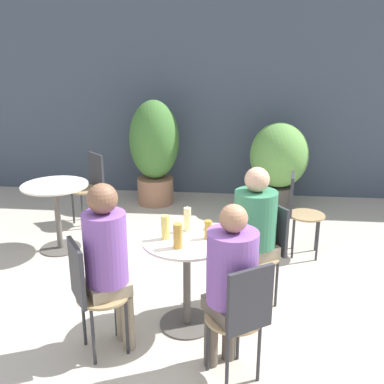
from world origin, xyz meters
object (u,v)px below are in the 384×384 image
at_px(bistro_chair_1, 242,313).
at_px(bistro_chair_2, 266,245).
at_px(beer_glass_3, 187,220).
at_px(potted_plant_0, 154,148).
at_px(beer_glass_2, 208,230).
at_px(seated_person_1, 231,276).
at_px(seated_person_2, 253,227).
at_px(seated_person_0, 107,253).
at_px(cafe_table_near, 187,265).
at_px(cafe_table_far, 56,203).
at_px(bistro_chair_0, 90,288).
at_px(beer_glass_1, 178,236).
at_px(bistro_chair_4, 299,207).
at_px(beer_glass_0, 165,227).
at_px(bistro_chair_3, 91,182).

distance_m(bistro_chair_1, bistro_chair_2, 1.08).
relative_size(beer_glass_3, potted_plant_0, 0.13).
height_order(beer_glass_2, potted_plant_0, potted_plant_0).
bearing_deg(seated_person_1, bistro_chair_2, -140.87).
xyz_separation_m(seated_person_2, beer_glass_2, (-0.36, -0.31, 0.09)).
bearing_deg(seated_person_0, beer_glass_3, -78.61).
xyz_separation_m(cafe_table_near, potted_plant_0, (-0.78, 2.93, 0.27)).
distance_m(cafe_table_far, bistro_chair_0, 1.94).
height_order(seated_person_2, beer_glass_1, seated_person_2).
bearing_deg(seated_person_1, cafe_table_far, -77.01).
bearing_deg(seated_person_1, bistro_chair_4, -143.16).
bearing_deg(beer_glass_0, bistro_chair_0, -138.53).
relative_size(bistro_chair_1, beer_glass_0, 4.72).
bearing_deg(bistro_chair_4, bistro_chair_3, 81.31).
relative_size(seated_person_2, beer_glass_2, 8.48).
height_order(seated_person_2, beer_glass_0, seated_person_2).
xyz_separation_m(beer_glass_0, beer_glass_3, (0.15, 0.17, 0.00)).
bearing_deg(bistro_chair_0, cafe_table_near, -90.00).
bearing_deg(bistro_chair_2, beer_glass_1, -83.32).
bearing_deg(cafe_table_near, seated_person_2, 33.74).
distance_m(seated_person_0, seated_person_2, 1.24).
xyz_separation_m(bistro_chair_1, seated_person_0, (-0.94, 0.29, 0.23)).
relative_size(cafe_table_near, bistro_chair_1, 0.84).
height_order(cafe_table_far, bistro_chair_0, bistro_chair_0).
relative_size(bistro_chair_1, beer_glass_2, 6.09).
xyz_separation_m(beer_glass_0, beer_glass_2, (0.32, 0.04, -0.02)).
bearing_deg(cafe_table_far, seated_person_1, -43.27).
bearing_deg(beer_glass_1, beer_glass_0, 127.93).
bearing_deg(bistro_chair_3, beer_glass_3, -10.36).
bearing_deg(bistro_chair_2, potted_plant_0, 175.80).
bearing_deg(cafe_table_near, beer_glass_1, -106.55).
bearing_deg(seated_person_0, beer_glass_2, -94.68).
distance_m(cafe_table_far, beer_glass_3, 1.93).
bearing_deg(bistro_chair_3, seated_person_2, 1.29).
bearing_deg(bistro_chair_2, seated_person_1, -50.87).
bearing_deg(bistro_chair_4, beer_glass_2, 154.76).
bearing_deg(beer_glass_0, beer_glass_2, 6.63).
bearing_deg(seated_person_2, bistro_chair_1, -39.09).
xyz_separation_m(bistro_chair_3, beer_glass_3, (1.43, -1.94, 0.31)).
bearing_deg(beer_glass_1, seated_person_1, -42.63).
height_order(beer_glass_3, potted_plant_0, potted_plant_0).
distance_m(cafe_table_far, bistro_chair_4, 2.59).
relative_size(seated_person_2, beer_glass_0, 6.57).
bearing_deg(beer_glass_2, bistro_chair_2, 39.64).
relative_size(bistro_chair_0, beer_glass_1, 4.77).
bearing_deg(bistro_chair_4, bistro_chair_1, 170.33).
height_order(seated_person_0, beer_glass_3, seated_person_0).
bearing_deg(beer_glass_0, bistro_chair_4, 50.22).
height_order(cafe_table_near, seated_person_0, seated_person_0).
bearing_deg(bistro_chair_3, cafe_table_far, -54.92).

